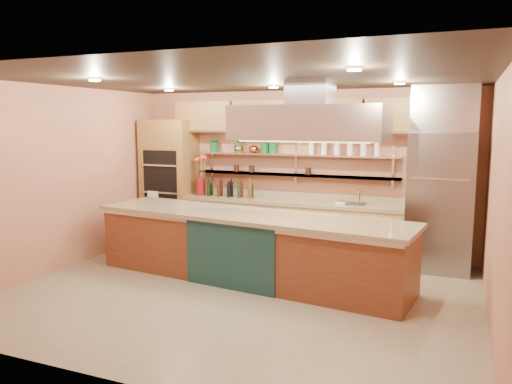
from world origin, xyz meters
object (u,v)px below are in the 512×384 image
at_px(refrigerator, 440,202).
at_px(kitchen_scale, 341,201).
at_px(copper_kettle, 254,149).
at_px(flower_vase, 200,186).
at_px(green_canister, 273,148).
at_px(island, 248,247).

height_order(refrigerator, kitchen_scale, refrigerator).
bearing_deg(copper_kettle, refrigerator, -4.16).
relative_size(flower_vase, green_canister, 1.70).
distance_m(copper_kettle, green_canister, 0.38).
distance_m(refrigerator, kitchen_scale, 1.52).
distance_m(refrigerator, island, 3.00).
relative_size(refrigerator, copper_kettle, 12.25).
distance_m(flower_vase, copper_kettle, 1.21).
relative_size(copper_kettle, green_canister, 0.91).
bearing_deg(copper_kettle, green_canister, 0.00).
xyz_separation_m(refrigerator, green_canister, (-2.79, 0.23, 0.76)).
bearing_deg(green_canister, island, -80.84).
xyz_separation_m(kitchen_scale, green_canister, (-1.27, 0.22, 0.84)).
bearing_deg(island, copper_kettle, 117.08).
distance_m(island, kitchen_scale, 1.91).
height_order(refrigerator, copper_kettle, refrigerator).
height_order(refrigerator, flower_vase, refrigerator).
bearing_deg(kitchen_scale, flower_vase, 156.36).
bearing_deg(green_canister, copper_kettle, 180.00).
height_order(flower_vase, kitchen_scale, flower_vase).
bearing_deg(green_canister, flower_vase, -170.68).
xyz_separation_m(flower_vase, kitchen_scale, (2.61, 0.00, -0.12)).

